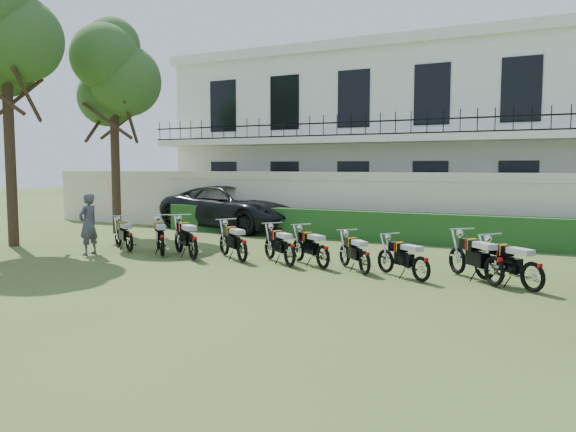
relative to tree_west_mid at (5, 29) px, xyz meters
The scene contains 18 objects.
ground 11.62m from the tree_west_mid, ahead, with size 100.00×100.00×0.00m, color #3F5120.
perimeter_wall 12.99m from the tree_west_mid, 36.52° to the left, with size 30.00×0.35×2.30m.
hedge 13.64m from the tree_west_mid, 30.67° to the left, with size 18.00×0.60×1.00m, color #1A4B1B.
building 16.32m from the tree_west_mid, 53.88° to the left, with size 20.40×9.60×7.40m.
tree_west_mid is the anchor object (origin of this frame).
tree_west_near 4.11m from the tree_west_mid, 82.87° to the left, with size 3.40×3.20×7.90m.
motorcycle_0 7.53m from the tree_west_mid, ahead, with size 1.58×1.03×0.99m.
motorcycle_1 8.34m from the tree_west_mid, ahead, with size 1.43×1.47×1.07m.
motorcycle_2 9.11m from the tree_west_mid, ahead, with size 1.70×1.33×1.13m.
motorcycle_3 10.17m from the tree_west_mid, ahead, with size 1.59×1.21×1.04m.
motorcycle_4 11.30m from the tree_west_mid, ahead, with size 1.50×1.21×1.00m.
motorcycle_5 12.03m from the tree_west_mid, ahead, with size 1.54×1.15×1.00m.
motorcycle_6 13.02m from the tree_west_mid, ahead, with size 1.25×1.31×0.94m.
motorcycle_7 14.21m from the tree_west_mid, ahead, with size 1.50×1.05×0.95m.
motorcycle_8 15.51m from the tree_west_mid, ahead, with size 1.42×1.52×1.08m.
motorcycle_9 16.20m from the tree_west_mid, ahead, with size 1.53×1.29×1.04m.
suv 9.85m from the tree_west_mid, 62.38° to the left, with size 2.88×6.25×1.74m, color black.
inspector 6.74m from the tree_west_mid, ahead, with size 0.64×0.42×1.75m, color #545559.
Camera 1 is at (6.10, -10.77, 2.51)m, focal length 35.00 mm.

